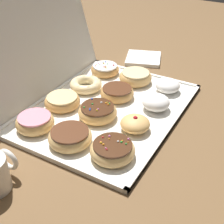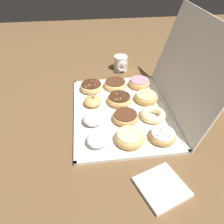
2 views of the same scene
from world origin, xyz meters
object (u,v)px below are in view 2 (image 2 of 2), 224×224
donut_box (121,111)px  sprinkle_donut_5 (120,99)px  powdered_filled_donut_3 (97,140)px  chocolate_frosted_donut_6 (125,117)px  pink_frosted_donut_8 (139,83)px  napkin_stack (162,187)px  glazed_ring_donut_9 (146,97)px  sprinkle_donut_0 (91,87)px  coffee_mug (121,63)px  sprinkle_donut_11 (163,135)px  glazed_ring_donut_7 (129,138)px  chocolate_frosted_donut_4 (115,84)px  jelly_filled_donut_1 (93,101)px  powdered_filled_donut_2 (93,119)px  cruller_donut_10 (153,114)px

donut_box → sprinkle_donut_5: 0.07m
powdered_filled_donut_3 → chocolate_frosted_donut_6: bearing=133.3°
pink_frosted_donut_8 → napkin_stack: (0.61, -0.06, -0.02)m
glazed_ring_donut_9 → donut_box: bearing=-64.2°
sprinkle_donut_0 → powdered_filled_donut_3: size_ratio=1.39×
powdered_filled_donut_3 → chocolate_frosted_donut_6: powdered_filled_donut_3 is taller
pink_frosted_donut_8 → coffee_mug: 0.23m
donut_box → chocolate_frosted_donut_6: 0.08m
chocolate_frosted_donut_6 → pink_frosted_donut_8: bearing=155.5°
donut_box → sprinkle_donut_11: sprinkle_donut_11 is taller
sprinkle_donut_5 → coffee_mug: coffee_mug is taller
powdered_filled_donut_3 → chocolate_frosted_donut_6: 0.18m
glazed_ring_donut_7 → glazed_ring_donut_9: (-0.26, 0.14, -0.00)m
chocolate_frosted_donut_4 → jelly_filled_donut_1: bearing=-41.6°
powdered_filled_donut_2 → sprinkle_donut_11: powdered_filled_donut_2 is taller
glazed_ring_donut_9 → coffee_mug: coffee_mug is taller
sprinkle_donut_0 → glazed_ring_donut_9: 0.29m
powdered_filled_donut_2 → chocolate_frosted_donut_4: (-0.27, 0.13, -0.00)m
powdered_filled_donut_2 → napkin_stack: powdered_filled_donut_2 is taller
powdered_filled_donut_3 → cruller_donut_10: size_ratio=0.75×
powdered_filled_donut_2 → coffee_mug: 0.53m
sprinkle_donut_11 → coffee_mug: size_ratio=1.06×
coffee_mug → donut_box: bearing=-8.6°
donut_box → sprinkle_donut_5: size_ratio=4.79×
chocolate_frosted_donut_6 → glazed_ring_donut_7: bearing=-4.4°
glazed_ring_donut_9 → coffee_mug: size_ratio=1.14×
sprinkle_donut_11 → glazed_ring_donut_7: bearing=-91.4°
sprinkle_donut_0 → cruller_donut_10: 0.37m
glazed_ring_donut_7 → cruller_donut_10: glazed_ring_donut_7 is taller
donut_box → chocolate_frosted_donut_6: chocolate_frosted_donut_6 is taller
chocolate_frosted_donut_4 → glazed_ring_donut_7: (0.40, -0.00, 0.00)m
powdered_filled_donut_2 → chocolate_frosted_donut_6: (0.00, 0.14, -0.00)m
glazed_ring_donut_7 → cruller_donut_10: 0.19m
sprinkle_donut_0 → powdered_filled_donut_3: bearing=0.1°
glazed_ring_donut_7 → powdered_filled_donut_3: bearing=-91.7°
sprinkle_donut_5 → sprinkle_donut_11: size_ratio=1.11×
glazed_ring_donut_7 → sprinkle_donut_5: bearing=179.0°
pink_frosted_donut_8 → chocolate_frosted_donut_4: bearing=-91.9°
jelly_filled_donut_1 → powdered_filled_donut_2: bearing=-3.4°
cruller_donut_10 → powdered_filled_donut_2: bearing=-89.4°
sprinkle_donut_5 → chocolate_frosted_donut_4: bearing=-179.2°
jelly_filled_donut_1 → pink_frosted_donut_8: bearing=118.2°
sprinkle_donut_5 → napkin_stack: size_ratio=0.84×
donut_box → chocolate_frosted_donut_4: size_ratio=4.73×
sprinkle_donut_5 → chocolate_frosted_donut_6: 0.13m
chocolate_frosted_donut_6 → glazed_ring_donut_9: (-0.14, 0.13, -0.00)m
donut_box → sprinkle_donut_5: sprinkle_donut_5 is taller
cruller_donut_10 → coffee_mug: bearing=-172.2°
chocolate_frosted_donut_6 → napkin_stack: 0.34m
napkin_stack → sprinkle_donut_0: bearing=-162.3°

